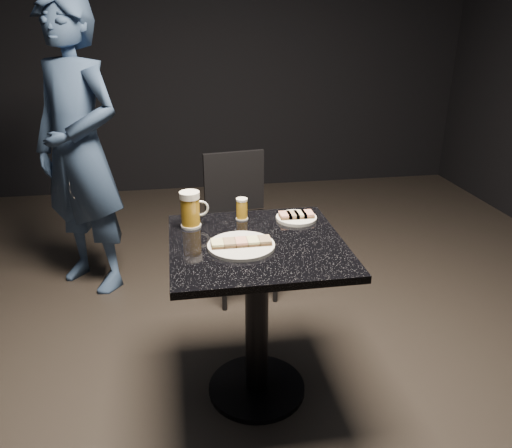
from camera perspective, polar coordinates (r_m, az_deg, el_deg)
The scene contains 10 objects.
floor at distance 2.42m, azimuth 0.08°, elevation -18.38°, with size 6.00×6.00×0.00m, color black.
plate_large at distance 1.96m, azimuth -1.70°, elevation -2.50°, with size 0.27×0.27×0.01m, color silver.
plate_small at distance 2.24m, azimuth 4.63°, elevation 0.68°, with size 0.18×0.18×0.01m, color white.
patron at distance 3.12m, azimuth -19.55°, elevation 7.87°, with size 0.63×0.41×1.73m, color navy.
table at distance 2.12m, azimuth 0.09°, elevation -8.00°, with size 0.70×0.70×0.75m.
beer_mug at distance 2.15m, azimuth -7.47°, elevation 1.68°, with size 0.13×0.09×0.16m.
beer_tumbler at distance 2.22m, azimuth -1.63°, elevation 1.73°, with size 0.06×0.06×0.10m.
chair at distance 2.97m, azimuth -1.91°, elevation 1.05°, with size 0.42×0.42×0.85m.
canapes_on_plate_large at distance 1.96m, azimuth -1.71°, elevation -2.07°, with size 0.24×0.07×0.02m.
canapes_on_plate_small at distance 2.23m, azimuth 4.64°, elevation 1.07°, with size 0.15×0.07×0.02m.
Camera 1 is at (-0.30, -1.80, 1.59)m, focal length 35.00 mm.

